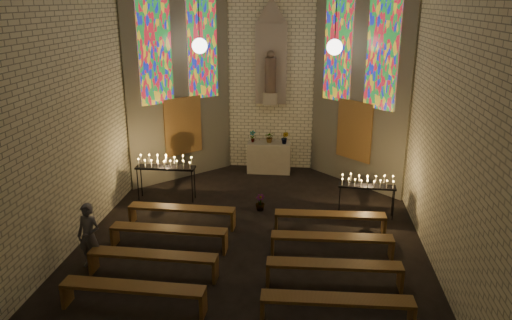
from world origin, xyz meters
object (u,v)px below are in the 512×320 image
Objects in this scene: aisle_flower_pot at (260,202)px; votive_stand_left at (165,164)px; votive_stand_right at (367,183)px; visitor at (89,236)px; altar at (269,157)px.

votive_stand_left reaches higher than aisle_flower_pot.
visitor is (-6.09, -3.27, -0.20)m from votive_stand_right.
visitor is (-3.30, -3.36, 0.50)m from aisle_flower_pot.
visitor reaches higher than altar.
altar is 0.97× the size of visitor.
altar is at bearing 44.35° from votive_stand_left.
aisle_flower_pot is 2.89m from votive_stand_left.
altar is 3.84m from votive_stand_left.
visitor reaches higher than aisle_flower_pot.
visitor is at bearing -116.67° from altar.
altar is at bearing 74.20° from visitor.
votive_stand_right is at bearing -1.91° from aisle_flower_pot.
votive_stand_left is at bearing -135.37° from altar.
aisle_flower_pot is 2.89m from votive_stand_right.
votive_stand_right is (2.82, -3.25, 0.42)m from altar.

